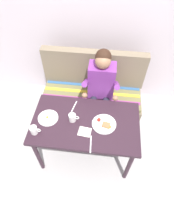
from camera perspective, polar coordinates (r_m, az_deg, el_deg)
The scene contains 12 objects.
ground_plane at distance 2.77m, azimuth -0.38°, elevation -11.67°, with size 8.00×8.00×0.00m, color #ABA8A6.
back_wall at distance 2.76m, azimuth 3.13°, elevation 26.57°, with size 4.40×0.10×2.60m, color silver.
table at distance 2.21m, azimuth -0.47°, elevation -4.20°, with size 1.20×0.70×0.73m.
couch at distance 2.93m, azimuth 1.45°, elevation 4.72°, with size 1.44×0.56×1.00m.
person at distance 2.51m, azimuth 4.17°, elevation 7.90°, with size 0.45×0.61×1.21m.
plate_breakfast at distance 2.12m, azimuth 5.10°, elevation -3.58°, with size 0.27×0.27×0.05m.
plate_eggs at distance 2.21m, azimuth -11.45°, elevation -1.68°, with size 0.23×0.23×0.04m.
coffee_mug at distance 2.12m, azimuth -4.31°, elevation -1.60°, with size 0.12×0.08×0.09m.
coffee_mug_second at distance 2.10m, azimuth -15.44°, elevation -5.14°, with size 0.12×0.08×0.09m.
napkin at distance 2.07m, azimuth -0.69°, elevation -5.88°, with size 0.13×0.12×0.01m, color silver.
fork at distance 2.28m, azimuth -3.83°, elevation 1.66°, with size 0.01×0.17×0.01m, color silver.
knife at distance 1.99m, azimuth 1.10°, elevation -9.49°, with size 0.01×0.20×0.01m, color silver.
Camera 1 is at (0.17, -1.22, 2.48)m, focal length 30.83 mm.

